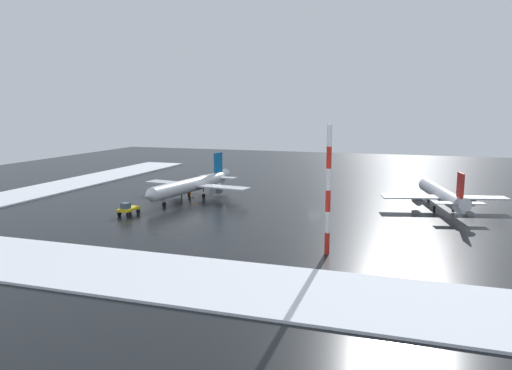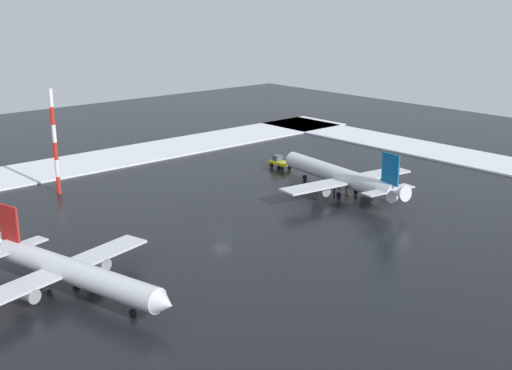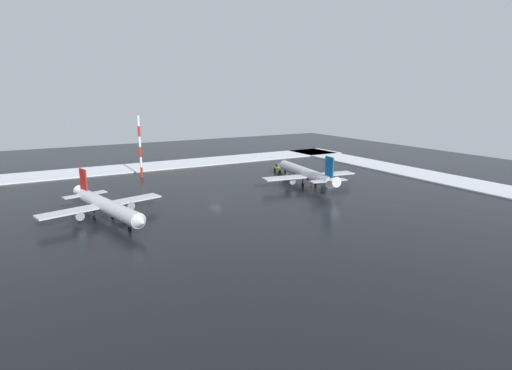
# 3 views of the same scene
# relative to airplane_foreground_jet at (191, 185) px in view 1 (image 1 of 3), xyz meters

# --- Properties ---
(ground_plane) EXTENTS (240.00, 240.00, 0.00)m
(ground_plane) POSITION_rel_airplane_foreground_jet_xyz_m (27.69, 1.62, -3.11)
(ground_plane) COLOR black
(snow_bank_far) EXTENTS (152.00, 16.00, 0.33)m
(snow_bank_far) POSITION_rel_airplane_foreground_jet_xyz_m (27.69, -48.38, -2.95)
(snow_bank_far) COLOR white
(snow_bank_far) RESTS_ON ground_plane
(snow_bank_left) EXTENTS (14.00, 116.00, 0.33)m
(snow_bank_left) POSITION_rel_airplane_foreground_jet_xyz_m (-39.31, 1.62, -2.95)
(snow_bank_left) COLOR white
(snow_bank_left) RESTS_ON ground_plane
(airplane_foreground_jet) EXTENTS (26.38, 31.65, 9.41)m
(airplane_foreground_jet) POSITION_rel_airplane_foreground_jet_xyz_m (0.00, 0.00, 0.00)
(airplane_foreground_jet) COLOR silver
(airplane_foreground_jet) RESTS_ON ground_plane
(airplane_parked_portside) EXTENTS (24.45, 29.14, 8.76)m
(airplane_parked_portside) POSITION_rel_airplane_foreground_jet_xyz_m (52.86, 6.18, -0.21)
(airplane_parked_portside) COLOR silver
(airplane_parked_portside) RESTS_ON ground_plane
(pushback_tug) EXTENTS (2.57, 4.73, 2.50)m
(pushback_tug) POSITION_rel_airplane_foreground_jet_xyz_m (-3.99, -19.46, -1.83)
(pushback_tug) COLOR gold
(pushback_tug) RESTS_ON ground_plane
(ground_crew_by_nose_gear) EXTENTS (0.36, 0.36, 1.71)m
(ground_crew_by_nose_gear) POSITION_rel_airplane_foreground_jet_xyz_m (-5.91, -2.64, -2.14)
(ground_crew_by_nose_gear) COLOR black
(ground_crew_by_nose_gear) RESTS_ON ground_plane
(ground_crew_beside_wing) EXTENTS (0.36, 0.36, 1.71)m
(ground_crew_beside_wing) POSITION_rel_airplane_foreground_jet_xyz_m (-2.24, -0.53, -2.14)
(ground_crew_beside_wing) COLOR black
(ground_crew_beside_wing) RESTS_ON ground_plane
(ground_crew_near_tug) EXTENTS (0.36, 0.36, 1.71)m
(ground_crew_near_tug) POSITION_rel_airplane_foreground_jet_xyz_m (0.23, -1.17, -2.14)
(ground_crew_near_tug) COLOR black
(ground_crew_near_tug) RESTS_ON ground_plane
(antenna_mast) EXTENTS (0.70, 0.70, 18.18)m
(antenna_mast) POSITION_rel_airplane_foreground_jet_xyz_m (36.58, -32.27, 5.98)
(antenna_mast) COLOR red
(antenna_mast) RESTS_ON ground_plane
(traffic_cone_near_nose) EXTENTS (0.36, 0.36, 0.55)m
(traffic_cone_near_nose) POSITION_rel_airplane_foreground_jet_xyz_m (4.02, -6.16, -2.83)
(traffic_cone_near_nose) COLOR orange
(traffic_cone_near_nose) RESTS_ON ground_plane
(traffic_cone_mid_line) EXTENTS (0.36, 0.36, 0.55)m
(traffic_cone_mid_line) POSITION_rel_airplane_foreground_jet_xyz_m (-5.18, 6.54, -2.83)
(traffic_cone_mid_line) COLOR orange
(traffic_cone_mid_line) RESTS_ON ground_plane
(traffic_cone_wingtip_side) EXTENTS (0.36, 0.36, 0.55)m
(traffic_cone_wingtip_side) POSITION_rel_airplane_foreground_jet_xyz_m (-0.47, 1.56, -2.83)
(traffic_cone_wingtip_side) COLOR orange
(traffic_cone_wingtip_side) RESTS_ON ground_plane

